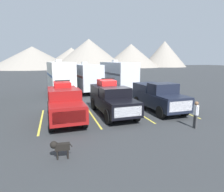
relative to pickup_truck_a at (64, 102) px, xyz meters
name	(u,v)px	position (x,y,z in m)	size (l,w,h in m)	color
ground_plane	(114,113)	(3.66, 0.46, -1.19)	(240.00, 240.00, 0.00)	#2D3033
pickup_truck_a	(64,102)	(0.00, 0.00, 0.00)	(2.34, 5.74, 2.56)	maroon
pickup_truck_b	(112,98)	(3.40, 0.30, 0.00)	(2.35, 5.76, 2.60)	black
pickup_truck_c	(158,96)	(7.18, 0.18, -0.03)	(2.36, 5.39, 2.24)	black
lot_stripe_a	(41,121)	(-1.54, 0.03, -1.19)	(0.12, 5.50, 0.01)	gold
lot_stripe_b	(93,116)	(1.92, 0.03, -1.19)	(0.12, 5.50, 0.01)	gold
lot_stripe_c	(137,112)	(5.39, 0.03, -1.19)	(0.12, 5.50, 0.01)	gold
lot_stripe_d	(177,109)	(8.86, 0.03, -1.19)	(0.12, 5.50, 0.01)	gold
camper_trailer_a	(60,76)	(0.10, 10.10, 0.92)	(3.09, 8.18, 4.02)	white
camper_trailer_b	(87,77)	(3.21, 10.39, 0.77)	(3.06, 7.56, 3.72)	silver
camper_trailer_c	(118,74)	(7.47, 11.04, 0.90)	(3.23, 8.34, 3.97)	silver
person_a	(196,113)	(7.21, -4.07, -0.27)	(0.22, 0.36, 1.61)	#3F3F42
dog	(59,146)	(-0.52, -5.48, -0.66)	(0.88, 0.31, 0.78)	black
mountain_ridge	(52,54)	(-1.25, 89.69, 5.61)	(152.37, 44.12, 16.99)	gray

